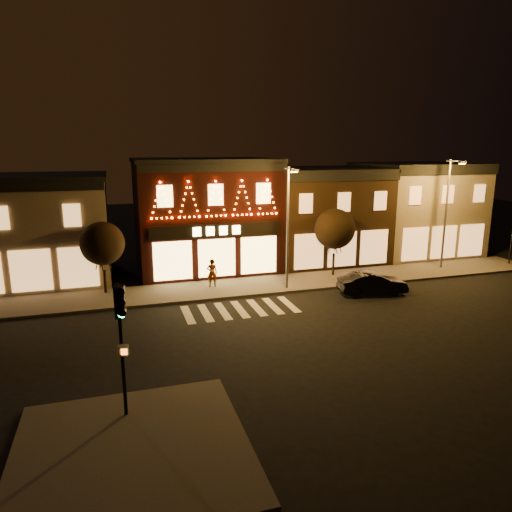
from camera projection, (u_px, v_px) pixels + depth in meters
name	position (u px, v px, depth m)	size (l,w,h in m)	color
ground	(261.00, 335.00, 22.89)	(120.00, 120.00, 0.00)	black
sidewalk_far	(253.00, 286.00, 30.89)	(44.00, 4.00, 0.15)	#47423D
sidewalk_near	(132.00, 451.00, 14.02)	(7.00, 7.00, 0.15)	#47423D
building_left	(15.00, 229.00, 31.35)	(12.20, 8.28, 7.30)	#736751
building_pulp	(205.00, 214.00, 34.96)	(10.20, 8.34, 8.30)	black
building_right_a	(320.00, 214.00, 37.79)	(9.20, 8.28, 7.50)	#382413
building_right_b	(415.00, 208.00, 40.34)	(9.20, 8.28, 7.80)	#736751
traffic_signal_near	(121.00, 325.00, 14.99)	(0.38, 0.49, 4.64)	black
streetlamp_mid	(289.00, 219.00, 29.02)	(0.58, 1.78, 7.76)	#59595E
streetlamp_right	(448.00, 206.00, 34.18)	(0.67, 1.85, 8.08)	#59595E
tree_left	(102.00, 244.00, 28.51)	(2.69, 2.69, 4.50)	black
tree_right	(335.00, 229.00, 32.60)	(2.85, 2.85, 4.76)	black
dark_sedan	(372.00, 283.00, 29.29)	(1.49, 4.26, 1.40)	black
pedestrian	(212.00, 273.00, 30.25)	(0.68, 0.45, 1.87)	gray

